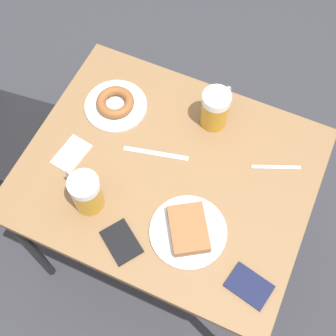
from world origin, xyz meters
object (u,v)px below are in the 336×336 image
at_px(beer_mug_left, 216,108).
at_px(passport_far_edge, 121,242).
at_px(plate_with_cake, 188,230).
at_px(napkin_folded, 71,154).
at_px(passport_near_edge, 249,286).
at_px(fork, 276,167).
at_px(knife, 156,153).
at_px(beer_mug_center, 86,192).
at_px(plate_with_donut, 116,104).

distance_m(beer_mug_left, passport_far_edge, 0.54).
xyz_separation_m(plate_with_cake, napkin_folded, (0.09, 0.46, -0.01)).
relative_size(napkin_folded, passport_far_edge, 0.89).
bearing_deg(passport_near_edge, passport_far_edge, 94.79).
relative_size(fork, passport_near_edge, 1.09).
relative_size(beer_mug_left, fork, 0.97).
distance_m(plate_with_cake, napkin_folded, 0.47).
xyz_separation_m(beer_mug_left, passport_far_edge, (-0.53, 0.09, -0.07)).
bearing_deg(knife, passport_far_edge, -173.90).
height_order(knife, passport_near_edge, passport_near_edge).
xyz_separation_m(plate_with_cake, passport_near_edge, (-0.08, -0.23, -0.01)).
height_order(plate_with_cake, beer_mug_center, beer_mug_center).
bearing_deg(passport_near_edge, plate_with_cake, 70.74).
xyz_separation_m(beer_mug_left, beer_mug_center, (-0.45, 0.25, 0.00)).
xyz_separation_m(plate_with_donut, beer_mug_center, (-0.36, -0.09, 0.06)).
bearing_deg(knife, plate_with_donut, 61.21).
height_order(plate_with_donut, beer_mug_left, beer_mug_left).
height_order(plate_with_donut, passport_far_edge, plate_with_donut).
height_order(fork, passport_far_edge, passport_far_edge).
height_order(napkin_folded, passport_near_edge, passport_near_edge).
bearing_deg(beer_mug_center, napkin_folded, 47.34).
bearing_deg(plate_with_cake, passport_near_edge, -109.26).
bearing_deg(beer_mug_left, knife, 147.61).
xyz_separation_m(plate_with_donut, napkin_folded, (-0.23, 0.05, -0.01)).
bearing_deg(beer_mug_left, fork, -108.60).
bearing_deg(plate_with_donut, napkin_folded, 168.35).
relative_size(napkin_folded, knife, 0.63).
height_order(plate_with_donut, beer_mug_center, beer_mug_center).
height_order(plate_with_cake, knife, plate_with_cake).
bearing_deg(passport_near_edge, beer_mug_center, 85.46).
relative_size(beer_mug_center, napkin_folded, 1.09).
xyz_separation_m(plate_with_cake, passport_far_edge, (-0.11, 0.17, -0.01)).
bearing_deg(passport_far_edge, passport_near_edge, -85.21).
relative_size(plate_with_donut, fork, 1.43).
bearing_deg(plate_with_donut, passport_far_edge, -150.96).
height_order(fork, passport_near_edge, passport_near_edge).
height_order(plate_with_donut, fork, plate_with_donut).
height_order(plate_with_cake, plate_with_donut, plate_with_cake).
distance_m(fork, passport_far_edge, 0.56).
bearing_deg(plate_with_donut, beer_mug_center, -165.98).
relative_size(plate_with_cake, passport_far_edge, 1.56).
distance_m(beer_mug_left, napkin_folded, 0.51).
distance_m(beer_mug_center, fork, 0.63).
xyz_separation_m(plate_with_cake, knife, (0.21, 0.21, -0.02)).
bearing_deg(plate_with_donut, knife, -118.79).
distance_m(plate_with_cake, knife, 0.30).
xyz_separation_m(knife, passport_far_edge, (-0.32, -0.03, 0.00)).
relative_size(plate_with_cake, passport_near_edge, 1.70).
distance_m(beer_mug_left, beer_mug_center, 0.51).
distance_m(plate_with_cake, plate_with_donut, 0.53).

